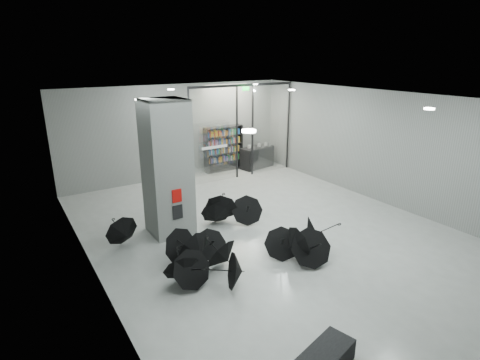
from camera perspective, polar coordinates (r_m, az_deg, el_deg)
room at (r=10.62m, az=5.75°, el=5.54°), size 14.00×14.02×4.01m
column at (r=11.31m, az=-10.83°, el=1.68°), size 1.20×1.20×4.00m
fire_cabinet at (r=10.97m, az=-9.40°, el=-2.35°), size 0.28×0.04×0.38m
info_panel at (r=11.15m, az=-9.27°, el=-4.75°), size 0.30×0.03×0.42m
exit_sign at (r=16.13m, az=0.85°, el=13.46°), size 0.30×0.06×0.15m
glass_partition at (r=16.50m, az=0.41°, el=7.83°), size 5.06×0.08×4.00m
bookshelf at (r=17.66m, az=-2.46°, el=4.70°), size 1.89×0.43×2.07m
shop_counter at (r=18.24m, az=2.55°, el=3.41°), size 1.77×0.97×1.00m
umbrella_cluster at (r=10.44m, az=-1.28°, el=-9.52°), size 5.54×4.73×1.30m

